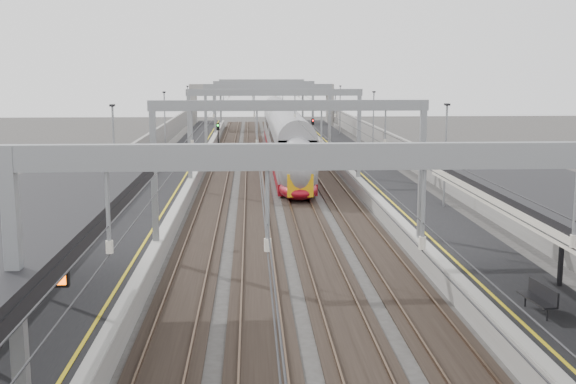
{
  "coord_description": "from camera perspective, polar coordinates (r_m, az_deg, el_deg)",
  "views": [
    {
      "loc": [
        -1.81,
        -11.46,
        8.95
      ],
      "look_at": [
        0.0,
        23.14,
        3.1
      ],
      "focal_mm": 45.0,
      "sensor_mm": 36.0,
      "label": 1
    }
  ],
  "objects": [
    {
      "name": "signal_red_far",
      "position": [
        83.57,
        1.97,
        5.1
      ],
      "size": [
        0.32,
        0.32,
        3.48
      ],
      "color": "black",
      "rests_on": "ground"
    },
    {
      "name": "bench",
      "position": [
        25.47,
        19.28,
        -7.77
      ],
      "size": [
        0.7,
        1.93,
        0.98
      ],
      "color": "black",
      "rests_on": "platform_right"
    },
    {
      "name": "overbridge",
      "position": [
        111.53,
        -2.09,
        7.72
      ],
      "size": [
        22.0,
        2.2,
        6.9
      ],
      "color": "gray",
      "rests_on": "ground"
    },
    {
      "name": "tracks",
      "position": [
        57.18,
        -1.15,
        0.63
      ],
      "size": [
        11.4,
        140.0,
        0.2
      ],
      "color": "black",
      "rests_on": "ground"
    },
    {
      "name": "train",
      "position": [
        71.59,
        -0.33,
        4.15
      ],
      "size": [
        2.8,
        51.04,
        4.43
      ],
      "color": "maroon",
      "rests_on": "ground"
    },
    {
      "name": "overhead_line",
      "position": [
        63.16,
        -1.36,
        7.04
      ],
      "size": [
        13.0,
        140.0,
        6.6
      ],
      "color": "gray",
      "rests_on": "platform_left"
    },
    {
      "name": "platform_left",
      "position": [
        57.42,
        -9.15,
        1.0
      ],
      "size": [
        4.0,
        120.0,
        1.0
      ],
      "primitive_type": "cube",
      "color": "black",
      "rests_on": "ground"
    },
    {
      "name": "wall_right",
      "position": [
        58.4,
        9.91,
        2.22
      ],
      "size": [
        0.3,
        120.0,
        3.2
      ],
      "primitive_type": "cube",
      "color": "gray",
      "rests_on": "ground"
    },
    {
      "name": "wall_left",
      "position": [
        57.7,
        -12.35,
        2.05
      ],
      "size": [
        0.3,
        120.0,
        3.2
      ],
      "primitive_type": "cube",
      "color": "gray",
      "rests_on": "ground"
    },
    {
      "name": "platform_right",
      "position": [
        57.92,
        6.79,
        1.13
      ],
      "size": [
        4.0,
        120.0,
        1.0
      ],
      "primitive_type": "cube",
      "color": "black",
      "rests_on": "ground"
    },
    {
      "name": "signal_red_near",
      "position": [
        84.39,
        0.42,
        5.15
      ],
      "size": [
        0.32,
        0.32,
        3.48
      ],
      "color": "black",
      "rests_on": "ground"
    },
    {
      "name": "signal_green",
      "position": [
        76.49,
        -5.55,
        4.65
      ],
      "size": [
        0.32,
        0.32,
        3.48
      ],
      "color": "black",
      "rests_on": "ground"
    }
  ]
}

